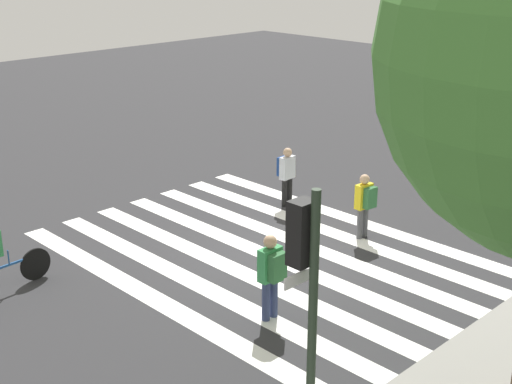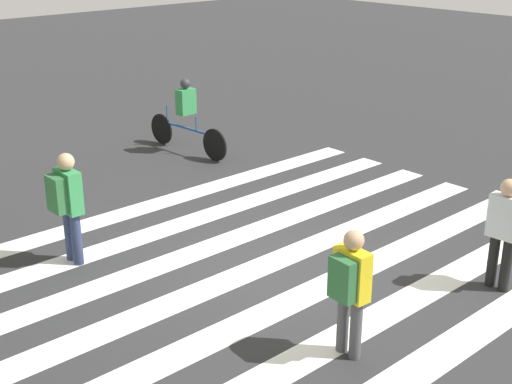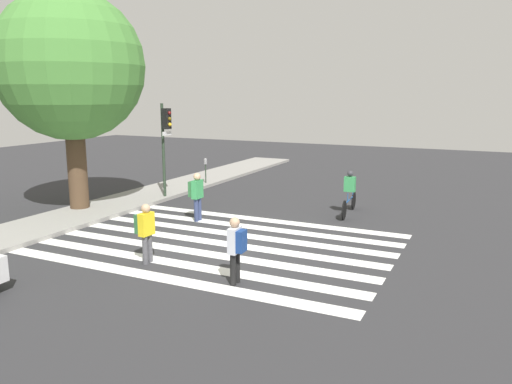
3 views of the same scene
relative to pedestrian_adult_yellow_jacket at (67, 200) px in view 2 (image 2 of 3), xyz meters
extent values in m
plane|color=#2D2D30|center=(-2.00, -2.12, -1.00)|extent=(60.00, 60.00, 0.00)
cube|color=white|center=(-5.11, -2.12, -0.99)|extent=(0.50, 10.00, 0.01)
cube|color=white|center=(-4.08, -2.12, -0.99)|extent=(0.50, 10.00, 0.01)
cube|color=white|center=(-3.04, -2.12, -0.99)|extent=(0.50, 10.00, 0.01)
cube|color=white|center=(-2.00, -2.12, -0.99)|extent=(0.50, 10.00, 0.01)
cube|color=white|center=(-0.97, -2.12, -0.99)|extent=(0.50, 10.00, 0.01)
cube|color=white|center=(0.07, -2.12, -0.99)|extent=(0.50, 10.00, 0.01)
cube|color=white|center=(1.10, -2.12, -0.99)|extent=(0.50, 10.00, 0.01)
cylinder|color=navy|center=(-0.11, -0.04, -0.59)|extent=(0.15, 0.15, 0.81)
cylinder|color=navy|center=(0.11, -0.04, -0.59)|extent=(0.15, 0.15, 0.81)
cube|color=#338C4C|center=(0.00, -0.04, 0.13)|extent=(0.47, 0.21, 0.64)
sphere|color=tan|center=(0.00, -0.04, 0.58)|extent=(0.25, 0.25, 0.25)
cube|color=#2D6638|center=(0.00, 0.15, 0.13)|extent=(0.35, 0.17, 0.54)
cylinder|color=#4C4C51|center=(-4.46, -1.21, -0.62)|extent=(0.14, 0.14, 0.76)
cylinder|color=#4C4C51|center=(-4.26, -1.21, -0.62)|extent=(0.14, 0.14, 0.76)
cube|color=yellow|center=(-4.36, -1.21, 0.06)|extent=(0.46, 0.23, 0.60)
sphere|color=tan|center=(-4.36, -1.21, 0.48)|extent=(0.24, 0.24, 0.24)
cube|color=#2D6638|center=(-4.37, -1.04, 0.06)|extent=(0.34, 0.18, 0.50)
cylinder|color=black|center=(-4.77, -3.98, -0.62)|extent=(0.14, 0.14, 0.76)
cylinder|color=black|center=(-4.57, -3.98, -0.62)|extent=(0.14, 0.14, 0.76)
cube|color=silver|center=(-4.67, -3.98, 0.07)|extent=(0.46, 0.23, 0.60)
sphere|color=tan|center=(-4.67, -3.98, 0.49)|extent=(0.24, 0.24, 0.24)
cylinder|color=black|center=(4.11, -4.52, -0.65)|extent=(0.70, 0.09, 0.70)
cylinder|color=black|center=(2.34, -4.64, -0.65)|extent=(0.70, 0.09, 0.70)
cube|color=#1E4C8C|center=(3.22, -4.58, -0.46)|extent=(1.51, 0.14, 0.04)
cylinder|color=#1E4C8C|center=(2.91, -4.60, -0.30)|extent=(0.03, 0.03, 0.32)
cylinder|color=#1E4C8C|center=(3.89, -4.54, -0.26)|extent=(0.03, 0.03, 0.40)
cube|color=#338C4C|center=(3.22, -4.58, 0.14)|extent=(0.27, 0.42, 0.55)
sphere|color=#333338|center=(3.22, -4.58, 0.53)|extent=(0.22, 0.22, 0.22)
camera|label=1|loc=(8.54, 8.28, 5.77)|focal=50.00mm
camera|label=2|loc=(-8.95, 4.41, 3.78)|focal=50.00mm
camera|label=3|loc=(-14.48, -9.19, 3.39)|focal=35.00mm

